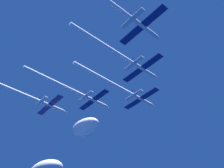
{
  "coord_description": "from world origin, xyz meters",
  "views": [
    {
      "loc": [
        65.9,
        -75.24,
        -71.62
      ],
      "look_at": [
        -0.25,
        -18.99,
        -0.15
      ],
      "focal_mm": 41.4,
      "sensor_mm": 36.0,
      "label": 1
    }
  ],
  "objects": [
    {
      "name": "jet_right_wing",
      "position": [
        15.19,
        -25.01,
        -0.08
      ],
      "size": [
        20.55,
        44.51,
        3.4
      ],
      "color": "silver"
    },
    {
      "name": "cloud_wispy",
      "position": [
        -65.8,
        12.15,
        18.64
      ],
      "size": [
        25.53,
        14.04,
        8.94
      ],
      "primitive_type": "ellipsoid",
      "color": "white"
    },
    {
      "name": "jet_left_outer",
      "position": [
        -31.03,
        -42.43,
        -0.88
      ],
      "size": [
        20.55,
        48.23,
        3.4
      ],
      "color": "silver"
    },
    {
      "name": "jet_lead",
      "position": [
        0.34,
        -11.82,
        -0.28
      ],
      "size": [
        20.55,
        47.48,
        3.4
      ],
      "color": "silver"
    },
    {
      "name": "jet_right_outer",
      "position": [
        30.44,
        -43.73,
        -0.32
      ],
      "size": [
        20.55,
        52.34,
        3.4
      ],
      "color": "silver"
    },
    {
      "name": "jet_left_wing",
      "position": [
        -16.21,
        -26.45,
        0.98
      ],
      "size": [
        20.55,
        45.74,
        3.4
      ],
      "color": "silver"
    }
  ]
}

